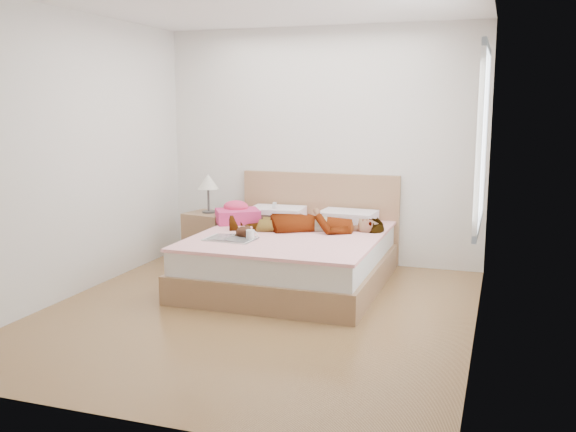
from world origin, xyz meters
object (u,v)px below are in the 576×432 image
(coffee_mug, at_px, (251,235))
(woman, at_px, (307,219))
(towel, at_px, (237,214))
(plush_toy, at_px, (244,232))
(bed, at_px, (294,255))
(nightstand, at_px, (209,234))
(phone, at_px, (274,205))
(magazine, at_px, (230,239))

(coffee_mug, bearing_deg, woman, 60.57)
(towel, bearing_deg, plush_toy, -62.45)
(woman, distance_m, bed, 0.38)
(nightstand, bearing_deg, bed, -20.74)
(plush_toy, xyz_separation_m, nightstand, (-0.78, 0.86, -0.24))
(coffee_mug, bearing_deg, phone, 97.76)
(magazine, height_order, plush_toy, plush_toy)
(phone, relative_size, magazine, 0.19)
(bed, relative_size, magazine, 4.37)
(phone, distance_m, coffee_mug, 1.05)
(woman, height_order, magazine, woman)
(nightstand, bearing_deg, towel, -20.75)
(woman, xyz_separation_m, towel, (-0.83, 0.14, -0.01))
(phone, distance_m, magazine, 1.10)
(bed, height_order, magazine, bed)
(plush_toy, bearing_deg, magazine, -124.79)
(towel, relative_size, plush_toy, 2.74)
(magazine, bearing_deg, coffee_mug, 14.69)
(phone, relative_size, coffee_mug, 0.74)
(woman, distance_m, towel, 0.84)
(towel, xyz_separation_m, plush_toy, (0.37, -0.70, -0.04))
(bed, bearing_deg, phone, 126.82)
(towel, bearing_deg, woman, -9.44)
(phone, xyz_separation_m, plush_toy, (0.04, -0.96, -0.11))
(bed, bearing_deg, towel, 159.26)
(woman, relative_size, plush_toy, 7.55)
(bed, bearing_deg, coffee_mug, -117.82)
(towel, height_order, plush_toy, towel)
(woman, relative_size, nightstand, 1.56)
(woman, xyz_separation_m, coffee_mug, (-0.36, -0.64, -0.06))
(woman, distance_m, plush_toy, 0.73)
(towel, bearing_deg, coffee_mug, -58.84)
(phone, bearing_deg, nightstand, 176.79)
(magazine, relative_size, nightstand, 0.48)
(towel, distance_m, nightstand, 0.52)
(woman, distance_m, nightstand, 1.30)
(bed, bearing_deg, plush_toy, -130.61)
(towel, xyz_separation_m, magazine, (0.28, -0.82, -0.09))
(bed, distance_m, coffee_mug, 0.63)
(bed, height_order, towel, bed)
(magazine, xyz_separation_m, coffee_mug, (0.19, 0.05, 0.04))
(phone, bearing_deg, towel, -152.60)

